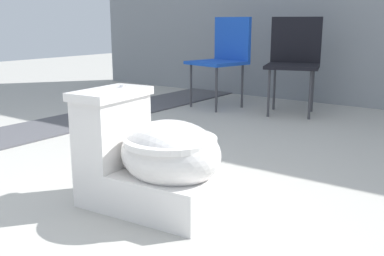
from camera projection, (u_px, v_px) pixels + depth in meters
The scene contains 5 objects.
ground_plane at pixel (87, 204), 2.01m from camera, with size 14.00×14.00×0.00m, color #A8A59E.
gravel_strip at pixel (11, 135), 3.18m from camera, with size 0.56×8.00×0.01m, color #4C4C51.
toilet at pixel (152, 159), 1.92m from camera, with size 0.66×0.43×0.52m.
folding_chair_left at pixel (224, 52), 4.21m from camera, with size 0.53×0.53×0.83m.
folding_chair_middle at pixel (294, 55), 3.92m from camera, with size 0.55×0.55×0.83m.
Camera 1 is at (1.48, -1.24, 0.80)m, focal length 42.00 mm.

